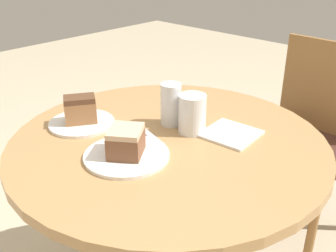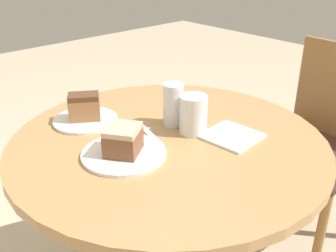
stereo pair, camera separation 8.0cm
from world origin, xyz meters
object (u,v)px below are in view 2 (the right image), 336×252
at_px(glass_water, 173,106).
at_px(chair, 319,141).
at_px(glass_lemonade, 193,116).
at_px(plate_near, 124,154).
at_px(cake_slice_near, 123,140).
at_px(cake_slice_far, 84,107).
at_px(plate_far, 86,120).

bearing_deg(glass_water, chair, 78.33).
bearing_deg(glass_lemonade, plate_near, -97.03).
height_order(chair, plate_near, chair).
distance_m(cake_slice_near, glass_lemonade, 0.24).
height_order(cake_slice_far, glass_lemonade, glass_lemonade).
xyz_separation_m(plate_near, plate_far, (-0.26, 0.04, 0.00)).
xyz_separation_m(cake_slice_near, cake_slice_far, (-0.26, 0.04, 0.00)).
distance_m(chair, plate_near, 1.00).
distance_m(plate_far, glass_lemonade, 0.35).
relative_size(cake_slice_near, glass_water, 0.95).
xyz_separation_m(glass_lemonade, glass_water, (-0.08, -0.00, 0.01)).
distance_m(plate_near, plate_far, 0.26).
bearing_deg(cake_slice_far, chair, 69.03).
bearing_deg(chair, plate_near, -92.92).
xyz_separation_m(plate_far, glass_water, (0.20, 0.19, 0.06)).
bearing_deg(glass_lemonade, cake_slice_far, -145.33).
relative_size(cake_slice_near, glass_lemonade, 1.08).
relative_size(plate_near, glass_lemonade, 1.95).
bearing_deg(cake_slice_near, glass_water, 103.02).
bearing_deg(glass_water, plate_near, -76.98).
bearing_deg(cake_slice_far, glass_lemonade, 34.67).
height_order(plate_near, cake_slice_near, cake_slice_near).
relative_size(chair, cake_slice_near, 6.80).
distance_m(plate_far, glass_water, 0.29).
height_order(plate_far, cake_slice_near, cake_slice_near).
bearing_deg(plate_near, cake_slice_near, 90.00).
relative_size(chair, plate_far, 4.24).
bearing_deg(glass_lemonade, glass_water, -177.74).
bearing_deg(cake_slice_far, plate_far, -165.96).
xyz_separation_m(chair, plate_near, (-0.10, -0.96, 0.27)).
distance_m(cake_slice_near, glass_water, 0.24).
bearing_deg(chair, glass_lemonade, -92.49).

